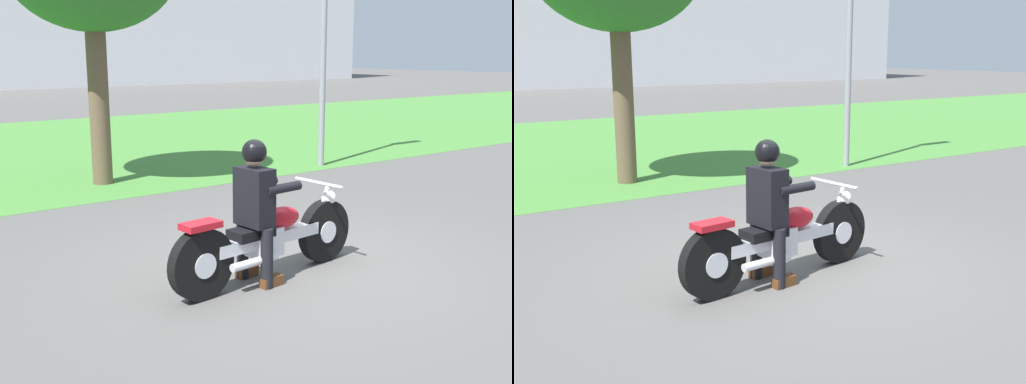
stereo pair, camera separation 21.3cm
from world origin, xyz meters
The scene contains 4 objects.
ground centered at (0.00, 0.00, 0.00)m, with size 120.00×120.00×0.00m, color #565451.
grass_verge centered at (0.00, 9.93, 0.00)m, with size 60.00×12.00×0.01m, color #478438.
motorcycle_lead centered at (-0.44, -0.16, 0.40)m, with size 2.31×0.66×0.89m.
rider_lead centered at (-0.60, -0.17, 0.83)m, with size 0.58×0.49×1.42m.
Camera 2 is at (-3.90, -5.01, 2.21)m, focal length 44.24 mm.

